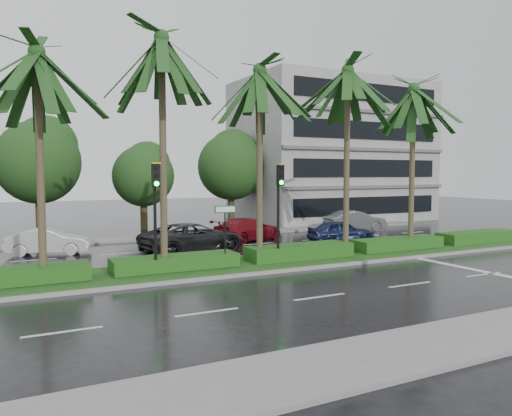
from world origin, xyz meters
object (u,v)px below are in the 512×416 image
car_darkgrey (193,238)px  car_red (248,229)px  car_blue (341,231)px  street_sign (225,221)px  car_white (49,241)px  signal_median_left (156,202)px  car_grey (355,221)px

car_darkgrey → car_red: 5.24m
car_blue → car_darkgrey: bearing=97.2°
street_sign → car_white: bearing=127.9°
street_sign → car_red: size_ratio=0.54×
signal_median_left → car_red: 11.64m
car_red → car_grey: (9.00, 1.10, 0.03)m
car_white → car_red: (11.21, -0.04, 0.04)m
car_red → street_sign: bearing=127.6°
car_red → car_blue: (4.50, -3.27, -0.03)m
car_white → car_red: size_ratio=0.83×
car_red → car_white: bearing=69.6°
signal_median_left → car_darkgrey: (3.50, 5.46, -2.23)m
street_sign → car_blue: (9.50, 4.68, -1.45)m
car_darkgrey → car_red: bearing=-71.7°
street_sign → car_darkgrey: 5.47m
car_grey → car_darkgrey: bearing=113.6°
car_red → car_grey: car_grey is taller
car_white → car_darkgrey: bearing=-97.0°
street_sign → car_darkgrey: bearing=84.6°
car_blue → car_grey: size_ratio=0.89×
signal_median_left → street_sign: 3.13m
car_blue → car_grey: car_grey is taller
street_sign → car_blue: bearing=26.2°
car_blue → car_grey: bearing=-34.9°
car_white → car_darkgrey: size_ratio=0.72×
car_white → car_grey: (20.21, 1.06, 0.07)m
car_darkgrey → car_grey: 14.02m
car_darkgrey → car_red: size_ratio=1.15×
street_sign → car_white: size_ratio=0.65×
street_sign → car_grey: (14.00, 9.05, -1.40)m
signal_median_left → car_darkgrey: signal_median_left is taller
car_red → car_blue: bearing=-146.2°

